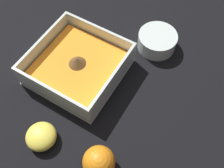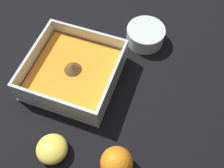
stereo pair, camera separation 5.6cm
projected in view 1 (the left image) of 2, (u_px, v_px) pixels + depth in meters
ground_plane at (98, 66)px, 0.62m from camera, size 4.00×4.00×0.00m
square_dish at (78, 67)px, 0.59m from camera, size 0.19×0.19×0.06m
spice_bowl at (157, 41)px, 0.63m from camera, size 0.09×0.09×0.04m
lemon_half at (42, 137)px, 0.51m from camera, size 0.06×0.06×0.03m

